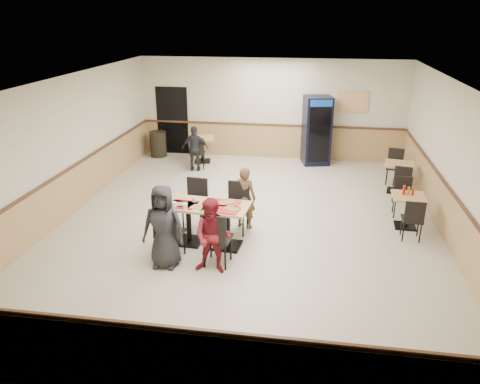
% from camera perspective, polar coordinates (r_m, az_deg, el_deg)
% --- Properties ---
extents(ground, '(10.00, 10.00, 0.00)m').
position_cam_1_polar(ground, '(10.05, 0.94, -3.91)').
color(ground, beige).
rests_on(ground, ground).
extents(room_shell, '(10.00, 10.00, 10.00)m').
position_cam_1_polar(room_shell, '(12.14, 11.00, 3.13)').
color(room_shell, silver).
rests_on(room_shell, ground).
extents(main_table, '(1.63, 0.91, 0.84)m').
position_cam_1_polar(main_table, '(8.98, -3.95, -3.22)').
color(main_table, black).
rests_on(main_table, ground).
extents(main_chairs, '(1.54, 1.94, 1.06)m').
position_cam_1_polar(main_chairs, '(9.01, -4.28, -3.33)').
color(main_chairs, black).
rests_on(main_chairs, ground).
extents(diner_woman_left, '(0.74, 0.48, 1.52)m').
position_cam_1_polar(diner_woman_left, '(8.26, -9.31, -4.20)').
color(diner_woman_left, '#222227').
rests_on(diner_woman_left, ground).
extents(diner_woman_right, '(0.70, 0.57, 1.36)m').
position_cam_1_polar(diner_woman_right, '(8.00, -3.34, -5.41)').
color(diner_woman_right, maroon).
rests_on(diner_woman_right, ground).
extents(diner_man_opposite, '(0.54, 0.42, 1.32)m').
position_cam_1_polar(diner_man_opposite, '(9.66, 0.58, -0.69)').
color(diner_man_opposite, brown).
rests_on(diner_man_opposite, ground).
extents(lone_diner, '(0.80, 0.44, 1.29)m').
position_cam_1_polar(lone_diner, '(13.27, -5.50, 5.27)').
color(lone_diner, '#222227').
rests_on(lone_diner, ground).
extents(tabletop_clutter, '(1.39, 0.72, 0.12)m').
position_cam_1_polar(tabletop_clutter, '(8.81, -4.38, -1.60)').
color(tabletop_clutter, '#B20B19').
rests_on(tabletop_clutter, main_table).
extents(side_table_near, '(0.69, 0.69, 0.71)m').
position_cam_1_polar(side_table_near, '(10.34, 19.73, -1.64)').
color(side_table_near, black).
rests_on(side_table_near, ground).
extents(side_table_near_chair_south, '(0.44, 0.44, 0.90)m').
position_cam_1_polar(side_table_near_chair_south, '(9.83, 20.26, -3.02)').
color(side_table_near_chair_south, black).
rests_on(side_table_near_chair_south, ground).
extents(side_table_near_chair_north, '(0.44, 0.44, 0.90)m').
position_cam_1_polar(side_table_near_chair_north, '(10.86, 19.23, -0.61)').
color(side_table_near_chair_north, black).
rests_on(side_table_near_chair_north, ground).
extents(side_table_far, '(0.81, 0.81, 0.74)m').
position_cam_1_polar(side_table_far, '(12.30, 18.73, 2.19)').
color(side_table_far, black).
rests_on(side_table_far, ground).
extents(side_table_far_chair_south, '(0.51, 0.51, 0.94)m').
position_cam_1_polar(side_table_far_chair_south, '(11.75, 19.15, 1.15)').
color(side_table_far_chair_south, black).
rests_on(side_table_far_chair_south, ground).
extents(side_table_far_chair_north, '(0.51, 0.51, 0.94)m').
position_cam_1_polar(side_table_far_chair_north, '(12.86, 18.32, 2.94)').
color(side_table_far_chair_north, black).
rests_on(side_table_far_chair_north, ground).
extents(condiment_caddy, '(0.23, 0.06, 0.20)m').
position_cam_1_polar(condiment_caddy, '(10.26, 19.74, 0.15)').
color(condiment_caddy, '#B41A0C').
rests_on(condiment_caddy, side_table_near).
extents(back_table, '(0.83, 0.83, 0.76)m').
position_cam_1_polar(back_table, '(14.11, -4.63, 5.66)').
color(back_table, black).
rests_on(back_table, ground).
extents(back_table_chair_lone, '(0.52, 0.52, 0.96)m').
position_cam_1_polar(back_table_chair_lone, '(13.55, -5.21, 4.89)').
color(back_table_chair_lone, black).
rests_on(back_table_chair_lone, ground).
extents(pepsi_cooler, '(0.90, 0.90, 1.99)m').
position_cam_1_polar(pepsi_cooler, '(13.99, 9.33, 7.41)').
color(pepsi_cooler, black).
rests_on(pepsi_cooler, ground).
extents(trash_bin, '(0.50, 0.50, 0.79)m').
position_cam_1_polar(trash_bin, '(14.87, -9.94, 5.79)').
color(trash_bin, black).
rests_on(trash_bin, ground).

